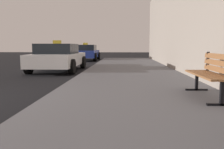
{
  "coord_description": "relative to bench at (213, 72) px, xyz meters",
  "views": [
    {
      "loc": [
        3.61,
        -4.41,
        1.17
      ],
      "look_at": [
        3.33,
        1.4,
        0.46
      ],
      "focal_mm": 37.65,
      "sensor_mm": 36.0,
      "label": 1
    }
  ],
  "objects": [
    {
      "name": "bench",
      "position": [
        0.0,
        0.0,
        0.0
      ],
      "size": [
        0.51,
        1.64,
        0.89
      ],
      "rotation": [
        0.0,
        0.0,
        -0.0
      ],
      "color": "brown",
      "rests_on": "sidewalk"
    },
    {
      "name": "sidewalk",
      "position": [
        -1.39,
        -0.31,
        -0.59
      ],
      "size": [
        4.0,
        32.0,
        0.15
      ],
      "primitive_type": "cube",
      "color": "#5B5B60",
      "rests_on": "ground_plane"
    },
    {
      "name": "car_blue",
      "position": [
        -4.83,
        14.42,
        -0.01
      ],
      "size": [
        2.03,
        4.03,
        1.43
      ],
      "color": "#233899",
      "rests_on": "ground_plane"
    },
    {
      "name": "car_white",
      "position": [
        -4.82,
        6.16,
        -0.01
      ],
      "size": [
        2.06,
        4.2,
        1.43
      ],
      "color": "white",
      "rests_on": "ground_plane"
    }
  ]
}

